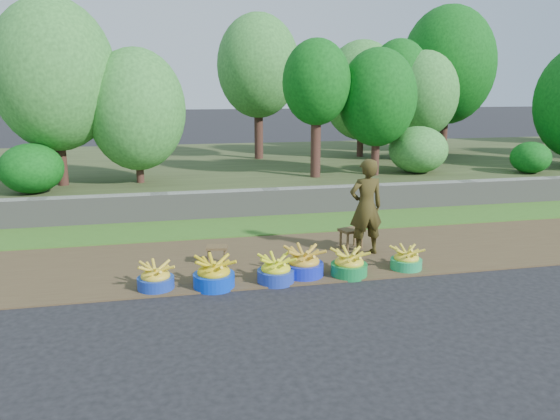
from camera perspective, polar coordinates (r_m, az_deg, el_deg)
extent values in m
plane|color=black|center=(7.43, 5.42, -7.66)|extent=(120.00, 120.00, 0.00)
cube|color=#4C3C25|center=(8.56, 2.85, -4.77)|extent=(80.00, 2.50, 0.02)
cube|color=#3C7022|center=(10.42, -0.07, -1.50)|extent=(80.00, 1.50, 0.04)
cube|color=gray|center=(11.18, -1.02, 0.81)|extent=(80.00, 0.35, 0.55)
cube|color=#3C4825|center=(15.94, -4.57, 4.27)|extent=(80.00, 10.00, 0.50)
cylinder|color=#3E241C|center=(18.75, 16.78, 8.68)|extent=(0.25, 0.25, 1.87)
ellipsoid|color=#0D5B13|center=(18.73, 17.14, 14.25)|extent=(2.97, 2.97, 3.71)
cylinder|color=#3E241C|center=(16.28, -2.25, 8.84)|extent=(0.25, 0.25, 1.97)
ellipsoid|color=#3B8B36|center=(16.26, -2.30, 14.82)|extent=(2.38, 2.38, 2.97)
cylinder|color=#3E241C|center=(13.40, 9.94, 6.38)|extent=(0.19, 0.19, 1.29)
ellipsoid|color=#0D5B13|center=(13.32, 10.14, 11.50)|extent=(1.84, 1.84, 2.31)
cylinder|color=#3E241C|center=(12.67, -21.95, 5.93)|extent=(0.22, 0.22, 1.57)
ellipsoid|color=#3B8B36|center=(12.60, -22.55, 12.91)|extent=(2.54, 2.54, 3.17)
cylinder|color=#3E241C|center=(16.96, 8.40, 7.70)|extent=(0.19, 0.19, 1.27)
ellipsoid|color=#3B8B36|center=(16.89, 8.55, 12.25)|extent=(2.37, 2.37, 2.96)
cylinder|color=#3E241C|center=(12.88, 3.75, 7.26)|extent=(0.23, 0.23, 1.72)
ellipsoid|color=#0D5B13|center=(12.82, 3.84, 13.19)|extent=(1.57, 1.57, 1.96)
cylinder|color=#3E241C|center=(16.30, 14.54, 7.29)|extent=(0.20, 0.20, 1.30)
ellipsoid|color=#3B8B36|center=(16.24, 14.79, 11.62)|extent=(1.94, 1.94, 2.42)
cylinder|color=#3E241C|center=(16.35, 12.08, 8.40)|extent=(0.25, 0.25, 1.86)
ellipsoid|color=#0D5B13|center=(16.31, 12.32, 13.44)|extent=(1.70, 1.70, 2.12)
cylinder|color=#3E241C|center=(12.51, -14.47, 4.99)|extent=(0.17, 0.17, 0.97)
ellipsoid|color=#3B8B36|center=(12.42, -14.76, 10.12)|extent=(2.11, 2.11, 2.64)
ellipsoid|color=#0D5B13|center=(11.96, -24.55, 3.96)|extent=(1.24, 1.24, 0.99)
ellipsoid|color=#3B8B36|center=(13.93, 14.23, 6.13)|extent=(1.44, 1.44, 1.15)
ellipsoid|color=#0D5B13|center=(14.82, 24.72, 5.00)|extent=(0.97, 0.97, 0.77)
cylinder|color=#1736A4|center=(7.34, -12.85, -7.49)|extent=(0.48, 0.48, 0.17)
ellipsoid|color=yellow|center=(7.29, -12.90, -6.51)|extent=(0.42, 0.42, 0.27)
cylinder|color=#0738D1|center=(7.28, -6.91, -7.33)|extent=(0.54, 0.54, 0.20)
ellipsoid|color=gold|center=(7.22, -6.95, -6.19)|extent=(0.48, 0.48, 0.31)
cylinder|color=#1D37A8|center=(7.40, -0.45, -6.93)|extent=(0.50, 0.50, 0.18)
ellipsoid|color=#E3F01B|center=(7.36, -0.45, -5.91)|extent=(0.44, 0.44, 0.29)
cylinder|color=#1527CC|center=(7.64, 2.47, -6.24)|extent=(0.55, 0.55, 0.20)
ellipsoid|color=gold|center=(7.59, 2.48, -5.13)|extent=(0.49, 0.49, 0.32)
cylinder|color=#14803B|center=(7.71, 7.21, -6.22)|extent=(0.51, 0.51, 0.18)
ellipsoid|color=yellow|center=(7.66, 7.24, -5.21)|extent=(0.45, 0.45, 0.29)
cylinder|color=#1D9C5A|center=(8.12, 13.03, -5.55)|extent=(0.45, 0.45, 0.16)
ellipsoid|color=yellow|center=(8.08, 13.08, -4.70)|extent=(0.40, 0.40, 0.26)
cube|color=brown|center=(8.10, -6.61, -3.90)|extent=(0.35, 0.29, 0.04)
cylinder|color=brown|center=(8.07, -7.47, -5.00)|extent=(0.03, 0.03, 0.24)
cylinder|color=brown|center=(8.06, -5.78, -4.99)|extent=(0.03, 0.03, 0.24)
cylinder|color=brown|center=(8.23, -7.37, -4.65)|extent=(0.03, 0.03, 0.24)
cylinder|color=brown|center=(8.21, -5.72, -4.64)|extent=(0.03, 0.03, 0.24)
cube|color=brown|center=(8.90, 7.47, -2.09)|extent=(0.43, 0.37, 0.04)
cylinder|color=brown|center=(8.79, 7.08, -3.36)|extent=(0.04, 0.04, 0.28)
cylinder|color=brown|center=(8.95, 8.53, -3.11)|extent=(0.04, 0.04, 0.28)
cylinder|color=brown|center=(8.94, 6.35, -3.07)|extent=(0.04, 0.04, 0.28)
cylinder|color=brown|center=(9.10, 7.79, -2.83)|extent=(0.04, 0.04, 0.28)
imported|color=black|center=(8.54, 8.98, 0.33)|extent=(0.57, 0.39, 1.50)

